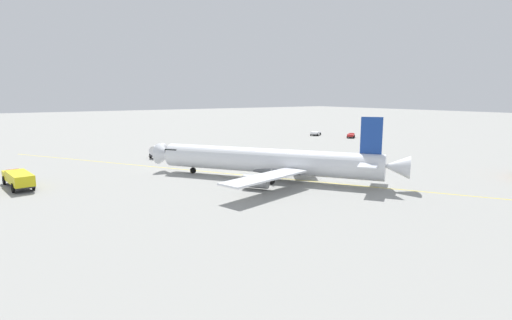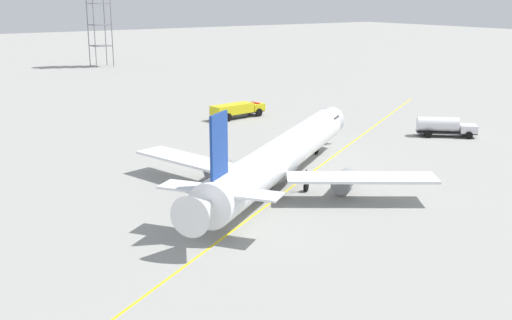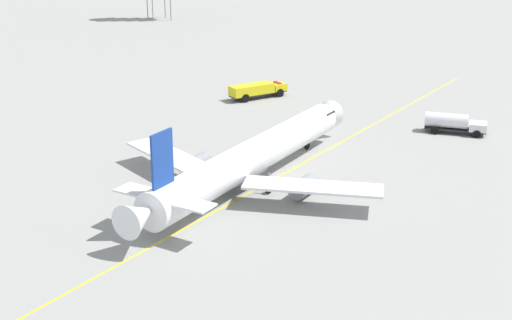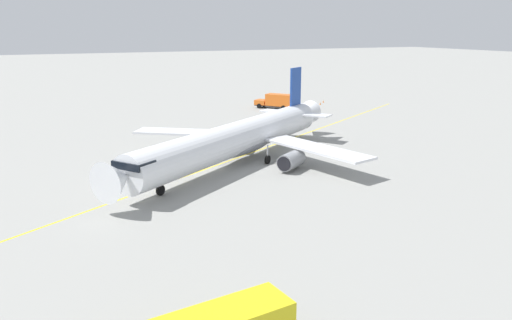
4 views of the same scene
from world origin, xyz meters
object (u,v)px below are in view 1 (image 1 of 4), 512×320
object	(u,v)px
airliner_main	(270,162)
fuel_tanker_truck	(160,150)
ops_pickup_truck	(351,135)
fire_tender_truck	(18,178)
pushback_tug_truck	(316,133)

from	to	relation	value
airliner_main	fuel_tanker_truck	bearing A→B (deg)	-24.70
airliner_main	ops_pickup_truck	bearing A→B (deg)	-92.98
fire_tender_truck	pushback_tug_truck	bearing A→B (deg)	-77.53
fire_tender_truck	ops_pickup_truck	distance (m)	98.28
pushback_tug_truck	fuel_tanker_truck	size ratio (longest dim) A/B	0.70
fire_tender_truck	ops_pickup_truck	size ratio (longest dim) A/B	1.91
fire_tender_truck	pushback_tug_truck	size ratio (longest dim) A/B	1.85
airliner_main	fire_tender_truck	xyz separation A→B (m)	(-17.02, -35.42, -1.50)
airliner_main	fuel_tanker_truck	world-z (taller)	airliner_main
fire_tender_truck	pushback_tug_truck	distance (m)	97.28
pushback_tug_truck	ops_pickup_truck	xyz separation A→B (m)	(12.23, 4.49, -0.00)
ops_pickup_truck	pushback_tug_truck	bearing A→B (deg)	74.01
ops_pickup_truck	airliner_main	bearing A→B (deg)	175.47
fire_tender_truck	fuel_tanker_truck	world-z (taller)	fuel_tanker_truck
airliner_main	fire_tender_truck	distance (m)	39.32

